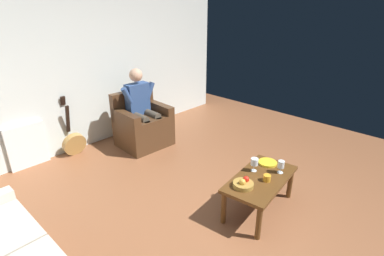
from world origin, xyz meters
TOP-DOWN VIEW (x-y plane):
  - ground_plane at (0.00, 0.00)m, footprint 7.32×7.32m
  - wall_back at (0.00, -3.08)m, footprint 5.96×0.06m
  - armchair at (-0.55, -2.37)m, footprint 0.83×0.75m
  - person_seated at (-0.55, -2.35)m, footprint 0.65×0.57m
  - coffee_table at (-0.39, 0.03)m, footprint 1.06×0.63m
  - guitar at (0.44, -2.88)m, footprint 0.37×0.28m
  - radiator at (1.08, -3.01)m, footprint 0.55×0.06m
  - wine_glass_near at (-0.64, 0.14)m, footprint 0.08×0.08m
  - wine_glass_far at (-0.46, -0.11)m, footprint 0.09×0.09m
  - fruit_bowl at (-0.11, -0.01)m, footprint 0.23×0.23m
  - decorative_dish at (-0.73, -0.08)m, footprint 0.23×0.23m
  - candle_jar at (-0.38, 0.12)m, footprint 0.08×0.08m

SIDE VIEW (x-z plane):
  - ground_plane at x=0.00m, z-range 0.00..0.00m
  - guitar at x=0.44m, z-range -0.26..0.69m
  - radiator at x=1.08m, z-range 0.00..0.66m
  - armchair at x=-0.55m, z-range -0.12..0.79m
  - coffee_table at x=-0.39m, z-range 0.15..0.59m
  - decorative_dish at x=-0.73m, z-range 0.44..0.46m
  - fruit_bowl at x=-0.11m, z-range 0.42..0.52m
  - candle_jar at x=-0.38m, z-range 0.44..0.51m
  - wine_glass_near at x=-0.64m, z-range 0.46..0.62m
  - wine_glass_far at x=-0.46m, z-range 0.47..0.63m
  - person_seated at x=-0.55m, z-range 0.06..1.37m
  - wall_back at x=0.00m, z-range 0.00..2.67m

